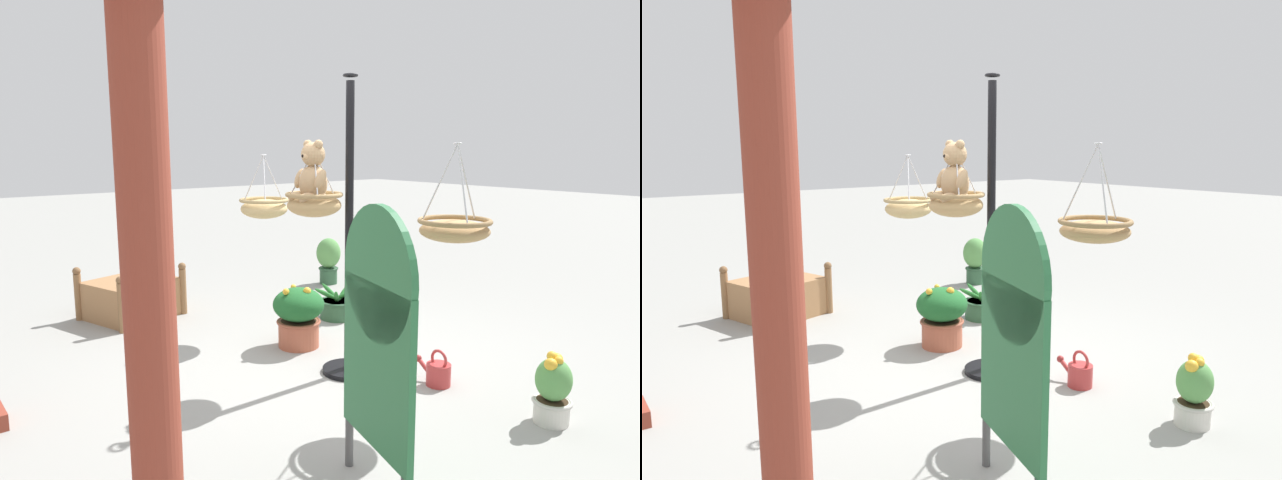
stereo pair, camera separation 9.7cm
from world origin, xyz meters
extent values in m
plane|color=gray|center=(0.00, 0.00, 0.00)|extent=(40.00, 40.00, 0.00)
cylinder|color=black|center=(-0.17, -0.13, 1.22)|extent=(0.07, 0.07, 2.44)
cylinder|color=black|center=(-0.17, -0.13, 0.02)|extent=(0.44, 0.44, 0.04)
torus|color=black|center=(-0.17, -0.13, 2.48)|extent=(0.12, 0.12, 0.02)
ellipsoid|color=tan|center=(-0.02, 0.12, 1.45)|extent=(0.45, 0.45, 0.19)
torus|color=#97794E|center=(-0.02, 0.12, 1.54)|extent=(0.47, 0.47, 0.04)
ellipsoid|color=silver|center=(-0.02, 0.12, 1.47)|extent=(0.39, 0.39, 0.16)
cylinder|color=#B7B7BC|center=(0.06, 0.17, 1.72)|extent=(0.19, 0.12, 0.37)
cylinder|color=#B7B7BC|center=(-0.11, 0.17, 1.72)|extent=(0.19, 0.12, 0.37)
cylinder|color=#B7B7BC|center=(-0.02, 0.02, 1.72)|extent=(0.01, 0.22, 0.37)
torus|color=#B7B7BC|center=(-0.02, 0.12, 1.90)|extent=(0.06, 0.06, 0.01)
ellipsoid|color=tan|center=(-0.02, 0.13, 1.63)|extent=(0.25, 0.22, 0.30)
sphere|color=tan|center=(-0.02, 0.13, 1.86)|extent=(0.23, 0.23, 0.20)
ellipsoid|color=tan|center=(-0.02, 0.20, 1.84)|extent=(0.10, 0.09, 0.06)
sphere|color=black|center=(-0.02, 0.23, 1.85)|extent=(0.03, 0.03, 0.03)
sphere|color=tan|center=(-0.09, 0.13, 1.94)|extent=(0.07, 0.07, 0.07)
sphere|color=tan|center=(0.04, 0.13, 1.94)|extent=(0.07, 0.07, 0.07)
ellipsoid|color=tan|center=(-0.16, 0.16, 1.66)|extent=(0.08, 0.15, 0.19)
ellipsoid|color=tan|center=(0.11, 0.16, 1.66)|extent=(0.08, 0.15, 0.19)
ellipsoid|color=tan|center=(-0.09, 0.24, 1.52)|extent=(0.09, 0.17, 0.09)
ellipsoid|color=tan|center=(0.05, 0.24, 1.52)|extent=(0.09, 0.17, 0.09)
ellipsoid|color=#A37F51|center=(-1.16, -0.25, 1.34)|extent=(0.49, 0.49, 0.16)
torus|color=olive|center=(-1.16, -0.25, 1.41)|extent=(0.52, 0.52, 0.04)
cylinder|color=#B7B7BC|center=(-1.06, -0.19, 1.68)|extent=(0.21, 0.13, 0.54)
cylinder|color=#B7B7BC|center=(-1.26, -0.19, 1.68)|extent=(0.21, 0.13, 0.54)
cylinder|color=#B7B7BC|center=(-1.16, -0.36, 1.68)|extent=(0.01, 0.24, 0.54)
torus|color=#B7B7BC|center=(-1.16, -0.25, 1.94)|extent=(0.06, 0.06, 0.01)
ellipsoid|color=tan|center=(1.17, -0.17, 1.30)|extent=(0.48, 0.48, 0.20)
torus|color=tan|center=(1.17, -0.17, 1.38)|extent=(0.50, 0.50, 0.04)
cylinder|color=#B7B7BC|center=(1.26, -0.11, 1.61)|extent=(0.21, 0.13, 0.46)
cylinder|color=#B7B7BC|center=(1.07, -0.11, 1.61)|extent=(0.21, 0.13, 0.46)
cylinder|color=#B7B7BC|center=(1.17, -0.28, 1.61)|extent=(0.01, 0.23, 0.46)
torus|color=#B7B7BC|center=(1.17, -0.17, 1.84)|extent=(0.06, 0.06, 0.01)
cylinder|color=brown|center=(-1.64, 2.17, 1.26)|extent=(0.20, 0.20, 2.53)
cube|color=#9E7047|center=(2.56, 0.73, 0.21)|extent=(0.98, 1.02, 0.43)
cube|color=#382819|center=(2.56, 0.73, 0.40)|extent=(0.86, 0.90, 0.06)
cylinder|color=brown|center=(2.07, 1.02, 0.26)|extent=(0.08, 0.08, 0.53)
cylinder|color=brown|center=(2.81, 1.25, 0.26)|extent=(0.08, 0.08, 0.53)
cylinder|color=brown|center=(2.32, 0.22, 0.26)|extent=(0.08, 0.08, 0.53)
cylinder|color=brown|center=(3.05, 0.45, 0.26)|extent=(0.08, 0.08, 0.53)
sphere|color=brown|center=(2.07, 1.02, 0.56)|extent=(0.09, 0.09, 0.09)
sphere|color=brown|center=(2.81, 1.25, 0.56)|extent=(0.09, 0.09, 0.09)
sphere|color=brown|center=(2.32, 0.22, 0.56)|extent=(0.09, 0.09, 0.09)
sphere|color=brown|center=(3.05, 0.45, 0.56)|extent=(0.09, 0.09, 0.09)
cylinder|color=#AD563D|center=(0.61, -0.18, 0.13)|extent=(0.39, 0.39, 0.26)
torus|color=#9C4E37|center=(0.61, -0.18, 0.25)|extent=(0.43, 0.43, 0.03)
cylinder|color=#382819|center=(0.61, -0.18, 0.24)|extent=(0.35, 0.35, 0.03)
ellipsoid|color=#1E5B28|center=(0.61, -0.18, 0.42)|extent=(0.50, 0.50, 0.32)
sphere|color=gold|center=(0.75, -0.22, 0.56)|extent=(0.05, 0.05, 0.05)
sphere|color=gold|center=(0.59, -0.02, 0.58)|extent=(0.06, 0.06, 0.06)
sphere|color=gold|center=(0.51, -0.21, 0.57)|extent=(0.08, 0.08, 0.08)
cylinder|color=#2D5638|center=(2.40, -2.02, 0.11)|extent=(0.25, 0.25, 0.23)
torus|color=#294E32|center=(2.40, -2.02, 0.22)|extent=(0.28, 0.28, 0.03)
cylinder|color=#382819|center=(2.40, -2.02, 0.21)|extent=(0.22, 0.22, 0.03)
ellipsoid|color=#56934C|center=(2.40, -2.02, 0.44)|extent=(0.34, 0.34, 0.42)
cylinder|color=beige|center=(-1.75, -0.65, 0.08)|extent=(0.24, 0.24, 0.17)
torus|color=#BCB7AE|center=(-1.75, -0.65, 0.16)|extent=(0.27, 0.27, 0.03)
cylinder|color=#382819|center=(-1.75, -0.65, 0.15)|extent=(0.21, 0.21, 0.03)
ellipsoid|color=#56934C|center=(-1.75, -0.65, 0.32)|extent=(0.25, 0.25, 0.30)
sphere|color=gold|center=(-1.72, -0.66, 0.48)|extent=(0.07, 0.07, 0.07)
sphere|color=gold|center=(-1.76, -0.59, 0.45)|extent=(0.09, 0.09, 0.09)
sphere|color=gold|center=(-1.78, -0.65, 0.47)|extent=(0.06, 0.06, 0.06)
sphere|color=gold|center=(-1.74, -0.69, 0.46)|extent=(0.08, 0.08, 0.08)
cylinder|color=#2D5638|center=(1.07, -1.06, 0.10)|extent=(0.39, 0.39, 0.21)
torus|color=#294E32|center=(1.07, -1.06, 0.20)|extent=(0.42, 0.42, 0.03)
cylinder|color=#382819|center=(1.07, -1.06, 0.19)|extent=(0.34, 0.34, 0.03)
ellipsoid|color=#28702D|center=(1.20, -1.05, 0.29)|extent=(0.28, 0.06, 0.17)
ellipsoid|color=#28702D|center=(1.13, -0.94, 0.29)|extent=(0.18, 0.27, 0.18)
ellipsoid|color=#28702D|center=(0.99, -0.98, 0.27)|extent=(0.22, 0.22, 0.22)
ellipsoid|color=#28702D|center=(0.97, -1.15, 0.29)|extent=(0.24, 0.24, 0.15)
ellipsoid|color=#28702D|center=(1.09, -1.17, 0.28)|extent=(0.10, 0.27, 0.21)
cube|color=#286B3D|center=(-1.59, 0.91, 0.76)|extent=(0.72, 0.24, 0.92)
cylinder|color=#286B3D|center=(-1.59, 0.91, 1.27)|extent=(0.72, 0.24, 0.74)
cylinder|color=#4C4C4C|center=(-1.27, 0.82, 0.15)|extent=(0.05, 0.05, 0.30)
cylinder|color=#B23333|center=(-0.84, -0.53, 0.09)|extent=(0.20, 0.20, 0.18)
cylinder|color=#B23333|center=(-0.69, -0.53, 0.11)|extent=(0.17, 0.04, 0.14)
sphere|color=maroon|center=(-0.62, -0.53, 0.16)|extent=(0.06, 0.06, 0.06)
torus|color=#B23333|center=(-0.84, -0.53, 0.22)|extent=(0.16, 0.02, 0.16)
camera|label=1|loc=(-3.68, 2.96, 1.94)|focal=32.04mm
camera|label=2|loc=(-3.74, 2.89, 1.94)|focal=32.04mm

